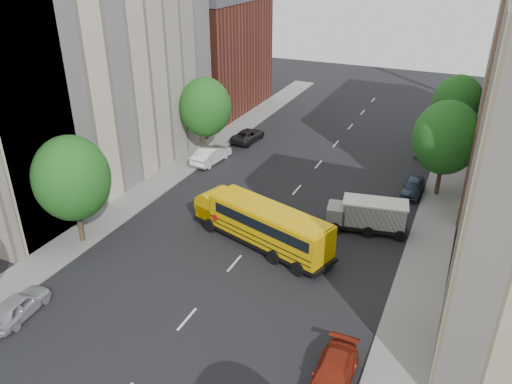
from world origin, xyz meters
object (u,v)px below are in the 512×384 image
Objects in this scene: school_bus at (260,222)px; parked_car_3 at (333,375)px; parked_car_2 at (248,135)px; parked_car_0 at (19,306)px; street_tree_4 at (446,138)px; parked_car_5 at (426,144)px; street_tree_1 at (72,178)px; street_tree_2 at (205,107)px; parked_car_4 at (413,187)px; safari_truck at (368,215)px; parked_car_1 at (211,155)px; street_tree_5 at (458,103)px.

parked_car_3 is (8.25, -10.13, -1.10)m from school_bus.
parked_car_3 is at bearing 125.97° from parked_car_2.
parked_car_2 is (0.00, 30.51, -0.04)m from parked_car_0.
parked_car_5 is (-2.20, 9.65, -4.29)m from street_tree_4.
parked_car_0 is 17.77m from parked_car_3.
street_tree_2 is at bearing 90.00° from street_tree_1.
street_tree_4 reaches higher than street_tree_1.
parked_car_4 is at bearing 166.36° from parked_car_2.
parked_car_0 is at bearing -142.14° from safari_truck.
safari_truck is 15.13m from parked_car_3.
school_bus is at bearing 137.35° from parked_car_1.
street_tree_4 is 23.70m from parked_car_3.
street_tree_4 is 12.01m from street_tree_5.
street_tree_4 is 2.08× the size of parked_car_4.
street_tree_1 reaches higher than parked_car_3.
street_tree_2 is (0.00, 18.00, -0.12)m from street_tree_1.
school_bus is 8.08m from safari_truck.
parked_car_5 is at bearing 88.61° from parked_car_3.
street_tree_5 reaches higher than school_bus.
safari_truck is at bearing -138.01° from parked_car_0.
street_tree_4 is at bearing -169.74° from parked_car_1.
parked_car_5 reaches higher than parked_car_3.
safari_truck is 1.29× the size of parked_car_2.
safari_truck is 1.24× the size of parked_car_1.
street_tree_1 is at bearing -140.71° from street_tree_4.
street_tree_1 is at bearing -161.32° from safari_truck.
parked_car_0 is 0.86× the size of parked_car_2.
parked_car_5 is (17.60, 35.24, 0.10)m from parked_car_0.
parked_car_3 is at bearing -93.58° from street_tree_5.
school_bus reaches higher than parked_car_3.
parked_car_0 reaches higher than parked_car_4.
parked_car_0 is 0.89× the size of parked_car_3.
street_tree_4 is at bearing 0.00° from street_tree_2.
street_tree_5 is 1.87× the size of parked_car_0.
parked_car_1 is 21.63m from parked_car_5.
school_bus is at bearing 23.17° from street_tree_1.
street_tree_2 is 1.29× the size of safari_truck.
parked_car_1 reaches higher than parked_car_4.
parked_car_0 is (-15.78, -17.43, -0.61)m from safari_truck.
parked_car_1 is at bearing -175.24° from street_tree_4.
parked_car_3 is 22.42m from parked_car_4.
street_tree_4 is at bearing 83.19° from parked_car_3.
street_tree_1 is 37.20m from street_tree_5.
parked_car_2 is at bearing 164.19° from parked_car_4.
street_tree_2 is 17.70m from school_bus.
safari_truck is (17.98, -8.17, -3.53)m from street_tree_2.
street_tree_1 is 1.65× the size of parked_car_5.
parked_car_1 is at bearing -149.54° from parked_car_5.
parked_car_3 is (17.60, -28.09, 0.01)m from parked_car_2.
parked_car_1 reaches higher than parked_car_3.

